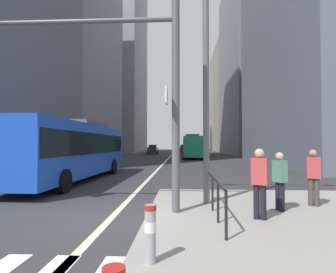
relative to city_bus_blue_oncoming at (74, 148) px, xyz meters
The scene contains 17 objects.
ground_plane 13.44m from the city_bus_blue_oncoming, 72.28° to the left, with size 160.00×160.00×0.00m, color #303033.
lane_centre_line 23.11m from the city_bus_blue_oncoming, 79.87° to the left, with size 0.20×80.00×0.01m, color beige.
office_tower_left_mid 35.80m from the city_bus_blue_oncoming, 111.71° to the left, with size 10.53×23.19×34.53m, color gray.
office_tower_left_far 63.66m from the city_bus_blue_oncoming, 101.56° to the left, with size 13.81×23.13×48.25m, color gray.
office_tower_right_mid 47.40m from the city_bus_blue_oncoming, 61.89° to the left, with size 12.03×22.18×35.32m, color gray.
office_tower_right_far 72.24m from the city_bus_blue_oncoming, 72.75° to the left, with size 10.65×23.49×30.53m, color gray.
city_bus_blue_oncoming is the anchor object (origin of this frame).
city_bus_red_receding 26.04m from the city_bus_blue_oncoming, 73.44° to the left, with size 2.71×11.73×3.40m.
car_oncoming_mid 39.66m from the city_bus_blue_oncoming, 89.87° to the left, with size 2.04×4.44×1.94m.
car_receding_near 47.48m from the city_bus_blue_oncoming, 82.28° to the left, with size 2.21×4.59×1.94m.
traffic_signal_gantry 8.41m from the city_bus_blue_oncoming, 61.29° to the right, with size 5.83×0.65×6.00m.
street_lamp_post 9.64m from the city_bus_blue_oncoming, 41.24° to the right, with size 5.50×0.32×8.00m.
bollard_left 11.70m from the city_bus_blue_oncoming, 61.90° to the right, with size 0.20×0.20×0.91m.
pedestrian_railing 10.17m from the city_bus_blue_oncoming, 47.38° to the right, with size 0.06×3.56×0.98m.
pedestrian_waiting 11.07m from the city_bus_blue_oncoming, 44.10° to the right, with size 0.45×0.38×1.77m.
pedestrian_walking 11.74m from the city_bus_blue_oncoming, 31.59° to the right, with size 0.44×0.35×1.71m.
pedestrian_far 11.09m from the city_bus_blue_oncoming, 37.64° to the right, with size 0.35×0.44×1.65m.
Camera 1 is at (1.94, -7.21, 2.02)m, focal length 28.66 mm.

